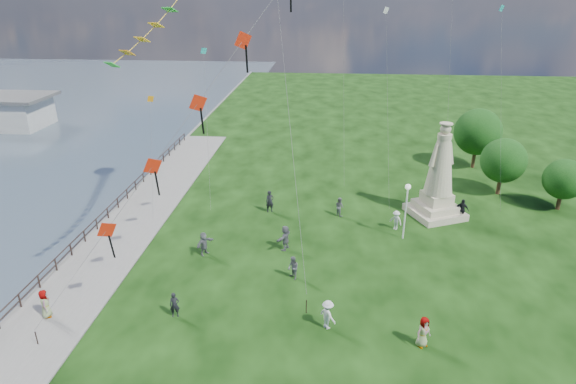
# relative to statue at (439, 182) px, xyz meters

# --- Properties ---
(waterfront) EXTENTS (200.00, 200.00, 1.51)m
(waterfront) POSITION_rel_statue_xyz_m (-25.74, -8.11, -3.04)
(waterfront) COLOR #35444F
(waterfront) RESTS_ON ground
(statue) EXTENTS (5.11, 5.11, 7.87)m
(statue) POSITION_rel_statue_xyz_m (0.00, 0.00, 0.00)
(statue) COLOR tan
(statue) RESTS_ON ground
(lamppost) EXTENTS (0.41, 0.41, 4.43)m
(lamppost) POSITION_rel_statue_xyz_m (-3.19, -4.39, 0.22)
(lamppost) COLOR silver
(lamppost) RESTS_ON ground
(tree_row) EXTENTS (8.55, 14.24, 6.26)m
(tree_row) POSITION_rel_statue_xyz_m (7.21, 8.19, 0.50)
(tree_row) COLOR #382314
(tree_row) RESTS_ON ground
(person_0) EXTENTS (0.63, 0.49, 1.55)m
(person_0) POSITION_rel_statue_xyz_m (-17.50, -15.05, -2.20)
(person_0) COLOR black
(person_0) RESTS_ON ground
(person_1) EXTENTS (0.84, 0.91, 1.60)m
(person_1) POSITION_rel_statue_xyz_m (-11.05, -10.57, -2.17)
(person_1) COLOR #595960
(person_1) RESTS_ON ground
(person_2) EXTENTS (1.20, 1.22, 1.75)m
(person_2) POSITION_rel_statue_xyz_m (-8.77, -15.32, -2.10)
(person_2) COLOR silver
(person_2) RESTS_ON ground
(person_4) EXTENTS (1.02, 0.91, 1.77)m
(person_4) POSITION_rel_statue_xyz_m (-3.78, -16.34, -2.09)
(person_4) COLOR #595960
(person_4) RESTS_ON ground
(person_5) EXTENTS (1.41, 1.74, 1.73)m
(person_5) POSITION_rel_statue_xyz_m (-17.55, -8.00, -2.11)
(person_5) COLOR #595960
(person_5) RESTS_ON ground
(person_6) EXTENTS (0.80, 0.67, 1.88)m
(person_6) POSITION_rel_statue_xyz_m (-13.78, -0.53, -2.03)
(person_6) COLOR black
(person_6) RESTS_ON ground
(person_7) EXTENTS (0.87, 0.90, 1.60)m
(person_7) POSITION_rel_statue_xyz_m (-7.95, -0.75, -2.17)
(person_7) COLOR #595960
(person_7) RESTS_ON ground
(person_8) EXTENTS (1.11, 1.05, 1.56)m
(person_8) POSITION_rel_statue_xyz_m (-3.58, -2.88, -2.19)
(person_8) COLOR silver
(person_8) RESTS_ON ground
(person_9) EXTENTS (1.20, 0.96, 1.83)m
(person_9) POSITION_rel_statue_xyz_m (1.94, -0.72, -2.06)
(person_9) COLOR black
(person_9) RESTS_ON ground
(person_10) EXTENTS (0.82, 0.99, 1.73)m
(person_10) POSITION_rel_statue_xyz_m (-24.76, -15.81, -2.11)
(person_10) COLOR #595960
(person_10) RESTS_ON ground
(person_11) EXTENTS (1.37, 1.89, 1.87)m
(person_11) POSITION_rel_statue_xyz_m (-11.90, -6.77, -2.04)
(person_11) COLOR #595960
(person_11) RESTS_ON ground
(red_kite_train) EXTENTS (12.94, 9.35, 18.44)m
(red_kite_train) POSITION_rel_statue_xyz_m (-16.22, -12.52, 8.41)
(red_kite_train) COLOR black
(red_kite_train) RESTS_ON ground
(small_kites) EXTENTS (30.00, 13.91, 24.09)m
(small_kites) POSITION_rel_statue_xyz_m (-7.57, 5.67, 10.58)
(small_kites) COLOR teal
(small_kites) RESTS_ON ground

